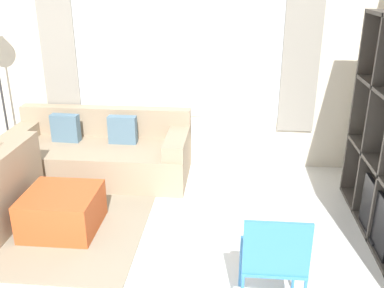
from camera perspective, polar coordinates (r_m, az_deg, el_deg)
The scene contains 5 objects.
wall_back at distance 5.36m, azimuth -1.94°, elevation 11.16°, with size 5.97×0.11×2.70m.
area_rug at distance 4.76m, azimuth -18.43°, elevation -8.73°, with size 2.08×2.19×0.01m, color gray.
couch_main at distance 5.37m, azimuth -12.18°, elevation -1.23°, with size 2.17×0.95×0.78m.
ottoman at distance 4.36m, azimuth -16.91°, elevation -8.56°, with size 0.69×0.66×0.40m.
folding_chair at distance 3.09m, azimuth 10.83°, elevation -14.50°, with size 0.44×0.46×0.86m.
Camera 1 is at (0.66, -1.88, 2.31)m, focal length 40.00 mm.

